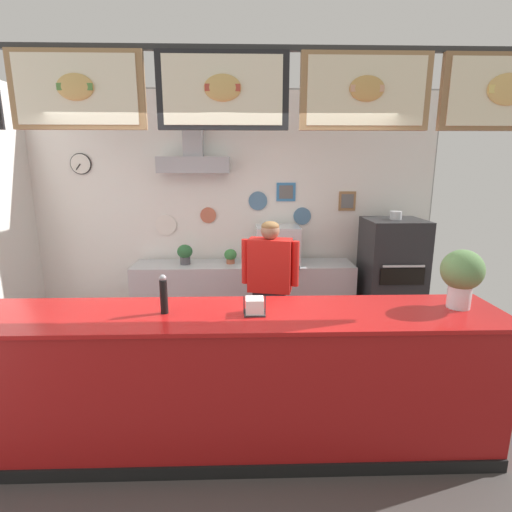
% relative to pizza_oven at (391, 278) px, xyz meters
% --- Properties ---
extents(ground_plane, '(6.43, 6.43, 0.00)m').
position_rel_pizza_oven_xyz_m(ground_plane, '(-1.99, -1.72, -0.75)').
color(ground_plane, '#3F3A38').
extents(back_wall_assembly, '(5.35, 2.46, 3.08)m').
position_rel_pizza_oven_xyz_m(back_wall_assembly, '(-2.01, 0.42, 0.90)').
color(back_wall_assembly, gray).
rests_on(back_wall_assembly, ground_plane).
extents(service_counter, '(4.08, 0.72, 1.10)m').
position_rel_pizza_oven_xyz_m(service_counter, '(-1.99, -2.03, -0.20)').
color(service_counter, maroon).
rests_on(service_counter, ground_plane).
extents(back_prep_counter, '(2.83, 0.54, 0.90)m').
position_rel_pizza_oven_xyz_m(back_prep_counter, '(-1.86, 0.19, -0.31)').
color(back_prep_counter, '#B7BABF').
rests_on(back_prep_counter, ground_plane).
extents(pizza_oven, '(0.70, 0.71, 1.59)m').
position_rel_pizza_oven_xyz_m(pizza_oven, '(0.00, 0.00, 0.00)').
color(pizza_oven, '#232326').
rests_on(pizza_oven, ground_plane).
extents(shop_worker, '(0.59, 0.31, 1.59)m').
position_rel_pizza_oven_xyz_m(shop_worker, '(-1.59, -0.78, 0.10)').
color(shop_worker, '#232328').
rests_on(shop_worker, ground_plane).
extents(espresso_machine, '(0.54, 0.52, 0.48)m').
position_rel_pizza_oven_xyz_m(espresso_machine, '(-1.43, 0.17, 0.39)').
color(espresso_machine, silver).
rests_on(espresso_machine, back_prep_counter).
extents(potted_basil, '(0.19, 0.19, 0.25)m').
position_rel_pizza_oven_xyz_m(potted_basil, '(-2.61, 0.18, 0.30)').
color(potted_basil, '#4C4C51').
rests_on(potted_basil, back_prep_counter).
extents(potted_sage, '(0.16, 0.16, 0.19)m').
position_rel_pizza_oven_xyz_m(potted_sage, '(-2.03, 0.21, 0.25)').
color(potted_sage, '#9E563D').
rests_on(potted_sage, back_prep_counter).
extents(basil_vase, '(0.30, 0.30, 0.44)m').
position_rel_pizza_oven_xyz_m(basil_vase, '(-0.25, -1.97, 0.60)').
color(basil_vase, silver).
rests_on(basil_vase, service_counter).
extents(pepper_grinder, '(0.05, 0.05, 0.29)m').
position_rel_pizza_oven_xyz_m(pepper_grinder, '(-2.43, -2.03, 0.49)').
color(pepper_grinder, black).
rests_on(pepper_grinder, service_counter).
extents(napkin_holder, '(0.16, 0.15, 0.13)m').
position_rel_pizza_oven_xyz_m(napkin_holder, '(-1.78, -2.06, 0.40)').
color(napkin_holder, '#262628').
rests_on(napkin_holder, service_counter).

